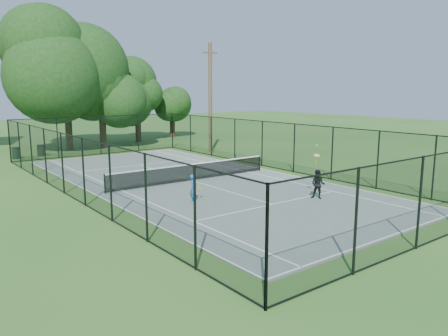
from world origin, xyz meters
TOP-DOWN VIEW (x-y plane):
  - ground at (0.00, 0.00)m, footprint 120.00×120.00m
  - tennis_court at (0.00, 0.00)m, footprint 11.00×24.00m
  - tennis_net at (0.00, 0.00)m, footprint 10.08×0.08m
  - fence at (0.00, 0.00)m, footprint 13.10×26.10m
  - tree_near_left at (-1.04, 17.24)m, footprint 8.05×8.05m
  - tree_near_mid at (1.62, 16.43)m, footprint 5.63×5.63m
  - tree_near_right at (6.26, 19.08)m, footprint 5.25×5.25m
  - tree_far_right at (11.20, 20.92)m, footprint 3.77×3.77m
  - trash_bin_left at (-5.82, 14.60)m, footprint 0.58×0.58m
  - trash_bin_right at (-3.97, 14.98)m, footprint 0.58×0.58m
  - utility_pole at (7.71, 9.00)m, footprint 1.40×0.30m
  - player_blue at (-2.49, -3.94)m, footprint 0.85×0.53m
  - player_black at (2.37, -6.91)m, footprint 0.85×0.97m

SIDE VIEW (x-z plane):
  - ground at x=0.00m, z-range 0.00..0.00m
  - tennis_court at x=0.00m, z-range 0.00..0.06m
  - trash_bin_left at x=-5.82m, z-range 0.01..0.87m
  - trash_bin_right at x=-3.97m, z-range 0.01..0.87m
  - tennis_net at x=0.00m, z-range 0.10..1.05m
  - player_blue at x=-2.49m, z-range 0.06..1.30m
  - player_black at x=2.37m, z-range -0.47..1.94m
  - fence at x=0.00m, z-range 0.00..3.00m
  - tree_far_right at x=11.20m, z-range 0.58..5.57m
  - utility_pole at x=7.71m, z-range 0.06..8.71m
  - tree_near_mid at x=1.62m, z-range 0.85..8.22m
  - tree_near_right at x=6.26m, z-range 0.98..8.22m
  - tree_near_left at x=-1.04m, z-range 1.21..11.71m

